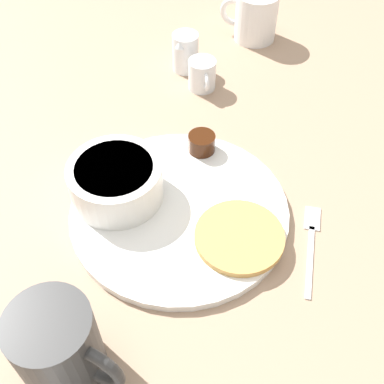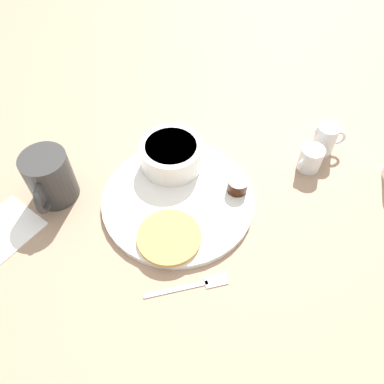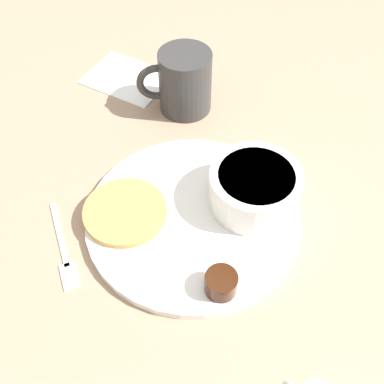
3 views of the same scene
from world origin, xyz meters
name	(u,v)px [view 1 (image 1 of 3)]	position (x,y,z in m)	size (l,w,h in m)	color
ground_plane	(180,213)	(0.00, 0.00, 0.00)	(4.00, 4.00, 0.00)	#9E7F66
plate	(179,211)	(0.00, 0.00, 0.01)	(0.29, 0.29, 0.01)	white
pancake_stack	(239,237)	(0.08, 0.04, 0.02)	(0.11, 0.11, 0.01)	tan
bowl	(116,180)	(-0.06, -0.06, 0.04)	(0.12, 0.12, 0.05)	white
syrup_cup	(202,143)	(-0.08, 0.08, 0.03)	(0.04, 0.04, 0.03)	#38190A
butter_ramekin	(104,174)	(-0.09, -0.07, 0.03)	(0.04, 0.04, 0.04)	white
coffee_mug	(60,347)	(0.12, -0.20, 0.05)	(0.11, 0.09, 0.10)	#333333
creamer_pitcher_near	(202,74)	(-0.22, 0.16, 0.03)	(0.07, 0.05, 0.05)	white
creamer_pitcher_far	(186,52)	(-0.29, 0.17, 0.03)	(0.05, 0.06, 0.07)	white
fork	(311,238)	(0.12, 0.13, 0.00)	(0.11, 0.10, 0.00)	silver
second_mug	(255,16)	(-0.31, 0.33, 0.04)	(0.10, 0.09, 0.09)	white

